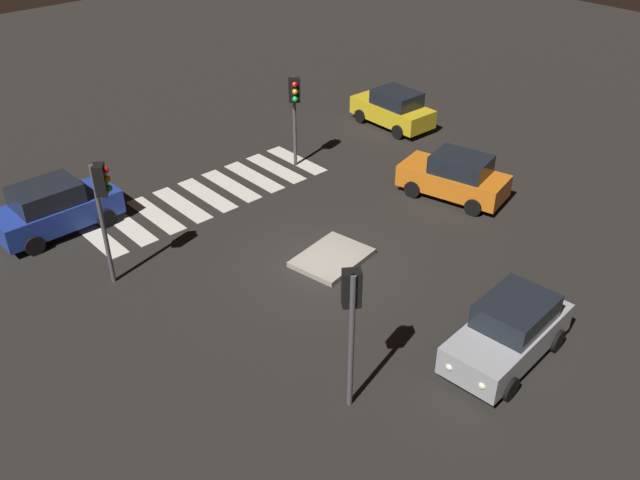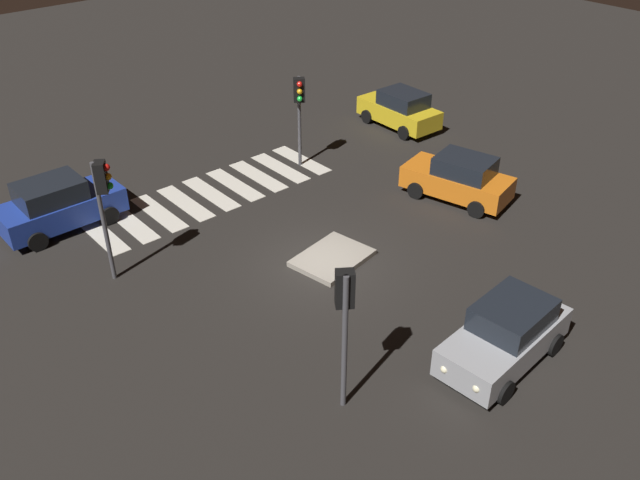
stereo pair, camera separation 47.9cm
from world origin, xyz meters
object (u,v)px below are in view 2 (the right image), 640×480
at_px(car_orange, 459,178).
at_px(traffic_light_south, 299,100).
at_px(car_yellow, 400,109).
at_px(traffic_island, 332,258).
at_px(car_blue, 59,205).
at_px(traffic_light_north, 345,306).
at_px(traffic_light_east, 103,192).
at_px(car_silver, 506,335).

distance_m(car_orange, traffic_light_south, 7.02).
bearing_deg(car_yellow, car_orange, 153.18).
xyz_separation_m(traffic_island, car_yellow, (-9.92, -6.37, 0.78)).
distance_m(traffic_island, car_blue, 9.93).
xyz_separation_m(traffic_light_north, traffic_light_south, (-7.71, -11.04, -0.10)).
height_order(car_yellow, traffic_light_north, traffic_light_north).
bearing_deg(car_blue, traffic_light_east, -89.58).
xyz_separation_m(traffic_island, car_blue, (5.91, -7.95, 0.83)).
distance_m(traffic_island, traffic_light_south, 7.71).
height_order(car_blue, traffic_light_east, traffic_light_east).
bearing_deg(traffic_light_north, traffic_light_east, 47.33).
bearing_deg(car_blue, car_silver, -67.48).
height_order(traffic_island, traffic_light_east, traffic_light_east).
distance_m(car_orange, traffic_light_north, 11.79).
bearing_deg(traffic_light_east, traffic_light_south, 49.01).
xyz_separation_m(car_blue, car_orange, (-12.37, 7.91, -0.04)).
relative_size(car_orange, traffic_light_east, 1.06).
relative_size(car_orange, car_yellow, 1.06).
height_order(traffic_light_east, traffic_light_south, traffic_light_east).
height_order(car_orange, traffic_light_east, traffic_light_east).
bearing_deg(traffic_light_east, car_yellow, 44.32).
height_order(car_yellow, traffic_light_south, traffic_light_south).
bearing_deg(car_blue, traffic_island, -53.83).
relative_size(car_silver, car_blue, 0.98).
relative_size(car_orange, traffic_light_north, 1.10).
bearing_deg(car_blue, car_yellow, -6.15).
distance_m(car_blue, traffic_light_south, 9.96).
distance_m(traffic_light_east, traffic_light_south, 9.83).
distance_m(car_blue, car_orange, 14.68).
height_order(traffic_island, car_silver, car_silver).
bearing_deg(traffic_light_south, car_silver, 19.57).
relative_size(car_silver, traffic_light_north, 1.07).
bearing_deg(car_silver, traffic_light_south, -109.34).
xyz_separation_m(car_orange, car_yellow, (-3.46, -6.33, -0.01)).
relative_size(car_silver, traffic_light_south, 1.10).
bearing_deg(traffic_light_north, traffic_light_south, 0.54).
height_order(traffic_island, traffic_light_south, traffic_light_south).
bearing_deg(car_yellow, traffic_light_south, 93.84).
bearing_deg(traffic_light_south, car_yellow, 126.53).
distance_m(car_silver, traffic_light_south, 13.39).
height_order(car_silver, car_orange, car_silver).
xyz_separation_m(car_silver, car_yellow, (-9.64, -13.01, -0.02)).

